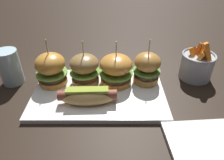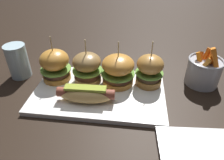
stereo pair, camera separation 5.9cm
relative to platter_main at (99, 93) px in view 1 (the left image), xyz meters
The scene contains 9 objects.
ground_plane 0.01m from the platter_main, ahead, with size 3.00×3.00×0.00m, color black.
platter_main is the anchor object (origin of this frame).
hot_dog 0.07m from the platter_main, 117.57° to the right, with size 0.16×0.06×0.05m.
slider_far_left 0.16m from the platter_main, 162.64° to the left, with size 0.09×0.09×0.14m.
slider_center_left 0.08m from the platter_main, 133.77° to the left, with size 0.09×0.09×0.14m.
slider_center_right 0.09m from the platter_main, 41.38° to the left, with size 0.10×0.10×0.14m.
slider_far_right 0.16m from the platter_main, 19.76° to the left, with size 0.08×0.08×0.14m.
fries_bucket 0.33m from the platter_main, 16.97° to the left, with size 0.11×0.11×0.14m.
water_glass 0.29m from the platter_main, 166.46° to the left, with size 0.07×0.07×0.11m, color silver.
Camera 1 is at (0.04, -0.49, 0.39)m, focal length 33.31 mm.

